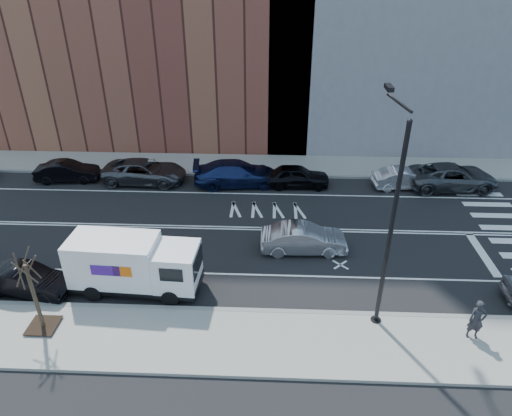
# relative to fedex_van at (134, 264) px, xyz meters

# --- Properties ---
(ground) EXTENTS (120.00, 120.00, 0.00)m
(ground) POSITION_rel_fedex_van_xyz_m (3.80, 5.60, -1.43)
(ground) COLOR black
(ground) RESTS_ON ground
(sidewalk_near) EXTENTS (44.00, 3.60, 0.15)m
(sidewalk_near) POSITION_rel_fedex_van_xyz_m (3.80, -3.20, -1.35)
(sidewalk_near) COLOR gray
(sidewalk_near) RESTS_ON ground
(sidewalk_far) EXTENTS (44.00, 3.60, 0.15)m
(sidewalk_far) POSITION_rel_fedex_van_xyz_m (3.80, 14.40, -1.35)
(sidewalk_far) COLOR gray
(sidewalk_far) RESTS_ON ground
(curb_near) EXTENTS (44.00, 0.25, 0.17)m
(curb_near) POSITION_rel_fedex_van_xyz_m (3.80, -1.40, -1.34)
(curb_near) COLOR gray
(curb_near) RESTS_ON ground
(curb_far) EXTENTS (44.00, 0.25, 0.17)m
(curb_far) POSITION_rel_fedex_van_xyz_m (3.80, 12.60, -1.34)
(curb_far) COLOR gray
(curb_far) RESTS_ON ground
(crosswalk) EXTENTS (3.00, 14.00, 0.01)m
(crosswalk) POSITION_rel_fedex_van_xyz_m (19.80, 5.60, -1.43)
(crosswalk) COLOR white
(crosswalk) RESTS_ON ground
(road_markings) EXTENTS (40.00, 8.60, 0.01)m
(road_markings) POSITION_rel_fedex_van_xyz_m (3.80, 5.60, -1.43)
(road_markings) COLOR white
(road_markings) RESTS_ON ground
(streetlight) EXTENTS (0.44, 4.02, 9.34)m
(streetlight) POSITION_rel_fedex_van_xyz_m (10.80, -1.31, 3.65)
(streetlight) COLOR black
(streetlight) RESTS_ON ground
(street_tree) EXTENTS (1.20, 1.20, 3.75)m
(street_tree) POSITION_rel_fedex_van_xyz_m (-3.20, -2.80, 0.02)
(street_tree) COLOR black
(street_tree) RESTS_ON ground
(fedex_van) EXTENTS (6.07, 2.38, 2.72)m
(fedex_van) POSITION_rel_fedex_van_xyz_m (0.00, 0.00, 0.00)
(fedex_van) COLOR black
(fedex_van) RESTS_ON ground
(far_parked_b) EXTENTS (4.37, 1.88, 1.40)m
(far_parked_b) POSITION_rel_fedex_van_xyz_m (-7.89, 11.36, -0.73)
(far_parked_b) COLOR black
(far_parked_b) RESTS_ON ground
(far_parked_c) EXTENTS (5.69, 2.77, 1.56)m
(far_parked_c) POSITION_rel_fedex_van_xyz_m (-2.52, 11.40, -0.65)
(far_parked_c) COLOR #484A4F
(far_parked_c) RESTS_ON ground
(far_parked_d) EXTENTS (5.97, 2.97, 1.67)m
(far_parked_d) POSITION_rel_fedex_van_xyz_m (3.80, 11.26, -0.60)
(far_parked_d) COLOR navy
(far_parked_d) RESTS_ON ground
(far_parked_e) EXTENTS (4.37, 1.82, 1.48)m
(far_parked_e) POSITION_rel_fedex_van_xyz_m (7.88, 11.20, -0.69)
(far_parked_e) COLOR black
(far_parked_e) RESTS_ON ground
(far_parked_f) EXTENTS (4.27, 1.92, 1.36)m
(far_parked_f) POSITION_rel_fedex_van_xyz_m (15.00, 11.27, -0.75)
(far_parked_f) COLOR silver
(far_parked_f) RESTS_ON ground
(far_parked_g) EXTENTS (6.04, 3.06, 1.64)m
(far_parked_g) POSITION_rel_fedex_van_xyz_m (18.20, 11.37, -0.61)
(far_parked_g) COLOR #44464A
(far_parked_g) RESTS_ON ground
(driving_sedan) EXTENTS (4.56, 1.75, 1.48)m
(driving_sedan) POSITION_rel_fedex_van_xyz_m (7.96, 3.51, -0.69)
(driving_sedan) COLOR #A9A8AD
(driving_sedan) RESTS_ON ground
(near_parked_rear_a) EXTENTS (4.33, 1.99, 1.37)m
(near_parked_rear_a) POSITION_rel_fedex_van_xyz_m (-4.98, -0.46, -0.74)
(near_parked_rear_a) COLOR black
(near_parked_rear_a) RESTS_ON ground
(pedestrian) EXTENTS (0.68, 0.47, 1.79)m
(pedestrian) POSITION_rel_fedex_van_xyz_m (14.55, -2.59, -0.38)
(pedestrian) COLOR #232429
(pedestrian) RESTS_ON sidewalk_near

